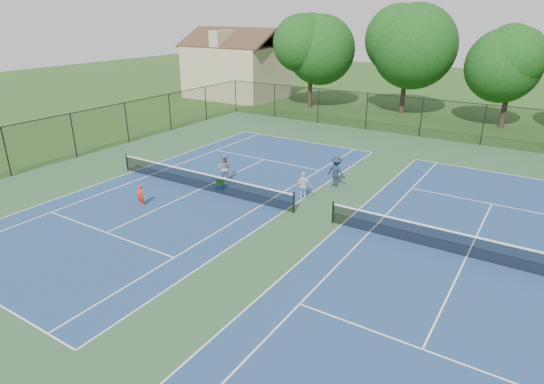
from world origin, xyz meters
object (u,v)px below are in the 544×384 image
Objects in this scene: tree_back_b at (409,42)px; child_player at (141,196)px; tree_back_a at (311,46)px; instructor at (224,168)px; ball_crate at (220,187)px; ball_hopper at (220,181)px; clapboard_house at (237,69)px; bystander_a at (304,186)px; tree_back_c at (513,61)px; bystander_b at (336,171)px.

tree_back_b reaches higher than child_player.
tree_back_a is 23.70m from instructor.
ball_crate is (6.96, -23.49, -5.89)m from tree_back_a.
child_player is 5.32m from instructor.
ball_hopper is (6.96, -23.49, -5.53)m from tree_back_a.
clapboard_house is at bearing -176.99° from tree_back_b.
bystander_a reaches higher than ball_crate.
ball_crate is at bearing 0.00° from ball_hopper.
bystander_a is (6.57, 5.09, 0.22)m from child_player.
tree_back_a is 18.04m from tree_back_c.
tree_back_a is 28.38m from child_player.
child_player is 8.31m from bystander_a.
tree_back_b is 5.82× the size of bystander_b.
ball_crate is at bearing -94.58° from tree_back_b.
clapboard_house is 30.23m from bystander_b.
tree_back_b is 25.12m from bystander_a.
bystander_a is 4.79m from ball_crate.
tree_back_c reaches higher than bystander_a.
ball_crate is (0.66, -1.25, -0.64)m from instructor.
child_player is at bearing -116.79° from ball_crate.
clapboard_house is 29.94m from ball_crate.
ball_hopper is (0.00, 0.00, 0.36)m from ball_crate.
tree_back_b reaches higher than ball_crate.
tree_back_c is at bearing 0.00° from clapboard_house.
child_player reaches higher than ball_crate.
tree_back_a is at bearing -72.75° from bystander_a.
tree_back_a is 1.09× the size of tree_back_c.
bystander_a is 0.90× the size of bystander_b.
tree_back_c is 26.44m from instructor.
tree_back_b is 1.19× the size of tree_back_c.
ball_hopper is (1.97, 3.90, -0.05)m from child_player.
tree_back_c is at bearing -94.44° from bystander_b.
tree_back_b is 26.38m from ball_crate.
tree_back_c is 7.60× the size of child_player.
ball_hopper is (-2.04, -25.49, -6.09)m from tree_back_b.
bystander_b is (7.11, 7.89, 0.31)m from child_player.
tree_back_b is at bearing 85.42° from ball_crate.
tree_back_a is at bearing 106.49° from ball_hopper.
tree_back_c is at bearing -139.11° from instructor.
instructor is at bearing -54.96° from clapboard_house.
instructor is (-11.70, -23.24, -4.69)m from tree_back_c.
bystander_a is (2.56, -24.30, -5.82)m from tree_back_b.
child_player is 0.70× the size of instructor.
bystander_a is at bearing 35.06° from child_player.
tree_back_b is at bearing 173.66° from tree_back_c.
bystander_b is (5.80, 2.74, 0.07)m from instructor.
ball_hopper is at bearing 95.22° from instructor.
tree_back_c is 5.32× the size of instructor.
bystander_b is 4.61× the size of ball_crate.
tree_back_b is (9.00, 2.00, 0.56)m from tree_back_a.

